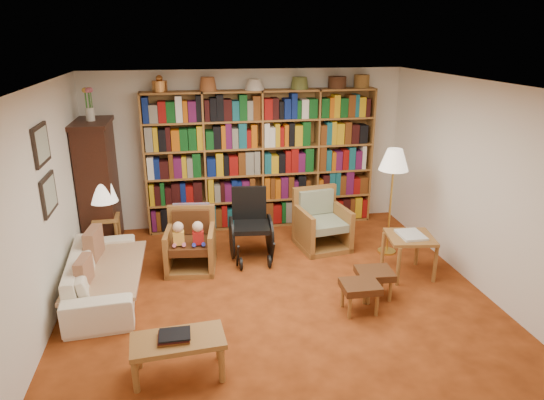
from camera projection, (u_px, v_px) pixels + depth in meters
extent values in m
plane|color=#A04518|center=(277.00, 296.00, 5.86)|extent=(5.00, 5.00, 0.00)
plane|color=silver|center=(278.00, 85.00, 5.05)|extent=(5.00, 5.00, 0.00)
plane|color=white|center=(248.00, 149.00, 7.78)|extent=(5.00, 0.00, 5.00)
plane|color=white|center=(351.00, 321.00, 3.13)|extent=(5.00, 0.00, 5.00)
plane|color=white|center=(41.00, 212.00, 5.03)|extent=(0.00, 5.00, 5.00)
plane|color=white|center=(479.00, 186.00, 5.88)|extent=(0.00, 5.00, 5.00)
cube|color=#9B6430|center=(262.00, 160.00, 7.71)|extent=(3.60, 0.30, 2.20)
cube|color=black|center=(99.00, 187.00, 7.04)|extent=(0.45, 0.90, 1.80)
cube|color=black|center=(91.00, 123.00, 6.74)|extent=(0.50, 0.95, 0.06)
cylinder|color=silver|center=(90.00, 114.00, 6.70)|extent=(0.12, 0.12, 0.18)
cube|color=black|center=(41.00, 145.00, 5.10)|extent=(0.03, 0.52, 0.42)
cube|color=gray|center=(43.00, 145.00, 5.10)|extent=(0.01, 0.44, 0.34)
cube|color=black|center=(49.00, 194.00, 5.28)|extent=(0.03, 0.52, 0.42)
cube|color=gray|center=(50.00, 194.00, 5.28)|extent=(0.01, 0.44, 0.34)
imported|color=white|center=(103.00, 274.00, 5.82)|extent=(1.91, 0.85, 0.55)
cube|color=beige|center=(107.00, 271.00, 5.82)|extent=(0.83, 1.53, 0.04)
cube|color=maroon|center=(95.00, 249.00, 6.07)|extent=(0.18, 0.43, 0.42)
cube|color=maroon|center=(84.00, 275.00, 5.41)|extent=(0.15, 0.37, 0.36)
cube|color=#9B6430|center=(106.00, 218.00, 6.86)|extent=(0.36, 0.36, 0.04)
cylinder|color=#9B6430|center=(97.00, 240.00, 6.80)|extent=(0.05, 0.05, 0.51)
cylinder|color=#9B6430|center=(117.00, 239.00, 6.85)|extent=(0.05, 0.05, 0.51)
cylinder|color=#9B6430|center=(100.00, 233.00, 7.06)|extent=(0.05, 0.05, 0.51)
cylinder|color=#9B6430|center=(119.00, 232.00, 7.10)|extent=(0.05, 0.05, 0.51)
cylinder|color=gold|center=(105.00, 210.00, 6.82)|extent=(0.13, 0.13, 0.22)
cone|color=#F7E7CB|center=(103.00, 191.00, 6.73)|extent=(0.39, 0.39, 0.30)
cube|color=#9B6430|center=(192.00, 266.00, 6.55)|extent=(0.72, 0.74, 0.07)
cube|color=#9B6430|center=(169.00, 251.00, 6.42)|extent=(0.14, 0.67, 0.57)
cube|color=#9B6430|center=(212.00, 247.00, 6.51)|extent=(0.14, 0.67, 0.57)
cube|color=#9B6430|center=(190.00, 233.00, 6.70)|extent=(0.64, 0.15, 0.80)
cube|color=#4C2514|center=(190.00, 245.00, 6.42)|extent=(0.56, 0.62, 0.11)
cube|color=#4C2514|center=(189.00, 222.00, 6.59)|extent=(0.50, 0.15, 0.34)
cube|color=#A82C3E|center=(189.00, 216.00, 6.65)|extent=(0.50, 0.11, 0.36)
cube|color=#9B6430|center=(322.00, 245.00, 7.19)|extent=(0.79, 0.81, 0.08)
cube|color=#9B6430|center=(302.00, 230.00, 7.06)|extent=(0.18, 0.72, 0.61)
cube|color=#9B6430|center=(343.00, 227.00, 7.16)|extent=(0.18, 0.72, 0.61)
cube|color=#9B6430|center=(317.00, 213.00, 7.36)|extent=(0.69, 0.18, 0.86)
cube|color=#939F7F|center=(323.00, 224.00, 7.06)|extent=(0.62, 0.68, 0.11)
cube|color=#939F7F|center=(318.00, 202.00, 7.24)|extent=(0.54, 0.18, 0.36)
cube|color=black|center=(252.00, 227.00, 6.68)|extent=(0.53, 0.53, 0.06)
cube|color=black|center=(249.00, 203.00, 6.81)|extent=(0.49, 0.10, 0.48)
cylinder|color=black|center=(232.00, 237.00, 6.79)|extent=(0.03, 0.60, 0.60)
cylinder|color=black|center=(270.00, 235.00, 6.88)|extent=(0.03, 0.60, 0.60)
cylinder|color=black|center=(241.00, 264.00, 6.49)|extent=(0.03, 0.17, 0.17)
cylinder|color=black|center=(269.00, 261.00, 6.56)|extent=(0.03, 0.17, 0.17)
cylinder|color=gold|center=(386.00, 251.00, 7.04)|extent=(0.26, 0.26, 0.03)
cylinder|color=gold|center=(390.00, 210.00, 6.83)|extent=(0.03, 0.03, 1.29)
cone|color=#F7E7CB|center=(394.00, 159.00, 6.59)|extent=(0.41, 0.41, 0.30)
cube|color=#9B6430|center=(410.00, 237.00, 6.22)|extent=(0.65, 0.65, 0.04)
cylinder|color=#9B6430|center=(398.00, 267.00, 6.03)|extent=(0.05, 0.05, 0.51)
cylinder|color=#9B6430|center=(435.00, 264.00, 6.12)|extent=(0.05, 0.05, 0.51)
cylinder|color=#9B6430|center=(383.00, 250.00, 6.50)|extent=(0.05, 0.05, 0.51)
cylinder|color=#9B6430|center=(417.00, 247.00, 6.58)|extent=(0.05, 0.05, 0.51)
cube|color=silver|center=(410.00, 235.00, 6.21)|extent=(0.36, 0.42, 0.03)
cube|color=#4C2514|center=(360.00, 286.00, 5.44)|extent=(0.43, 0.37, 0.08)
cylinder|color=#9B6430|center=(350.00, 308.00, 5.36)|extent=(0.04, 0.04, 0.27)
cylinder|color=#9B6430|center=(377.00, 305.00, 5.41)|extent=(0.04, 0.04, 0.27)
cylinder|color=#9B6430|center=(343.00, 296.00, 5.59)|extent=(0.04, 0.04, 0.27)
cylinder|color=#9B6430|center=(368.00, 294.00, 5.65)|extent=(0.04, 0.04, 0.27)
cube|color=#4C2514|center=(375.00, 273.00, 5.74)|extent=(0.44, 0.39, 0.08)
cylinder|color=#9B6430|center=(365.00, 293.00, 5.65)|extent=(0.04, 0.04, 0.27)
cylinder|color=#9B6430|center=(390.00, 291.00, 5.71)|extent=(0.04, 0.04, 0.27)
cylinder|color=#9B6430|center=(357.00, 283.00, 5.89)|extent=(0.04, 0.04, 0.27)
cylinder|color=#9B6430|center=(382.00, 281.00, 5.94)|extent=(0.04, 0.04, 0.27)
cube|color=#9B6430|center=(178.00, 341.00, 4.40)|extent=(0.87, 0.48, 0.05)
cylinder|color=#9B6430|center=(135.00, 376.00, 4.24)|extent=(0.06, 0.06, 0.34)
cylinder|color=#9B6430|center=(222.00, 365.00, 4.37)|extent=(0.06, 0.06, 0.34)
cylinder|color=#9B6430|center=(138.00, 352.00, 4.55)|extent=(0.06, 0.06, 0.34)
cylinder|color=#9B6430|center=(219.00, 343.00, 4.68)|extent=(0.06, 0.06, 0.34)
cube|color=brown|center=(177.00, 336.00, 4.38)|extent=(0.29, 0.24, 0.05)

